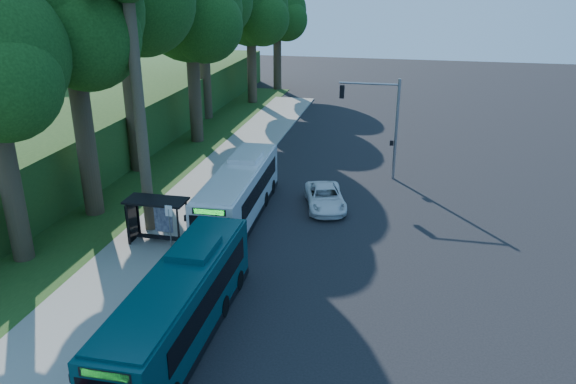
% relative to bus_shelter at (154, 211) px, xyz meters
% --- Properties ---
extents(ground, '(140.00, 140.00, 0.00)m').
position_rel_bus_shelter_xyz_m(ground, '(7.26, 2.86, -1.81)').
color(ground, black).
rests_on(ground, ground).
extents(sidewalk, '(4.50, 70.00, 0.12)m').
position_rel_bus_shelter_xyz_m(sidewalk, '(-0.04, 2.86, -1.75)').
color(sidewalk, gray).
rests_on(sidewalk, ground).
extents(red_curb, '(0.25, 30.00, 0.13)m').
position_rel_bus_shelter_xyz_m(red_curb, '(2.26, -1.14, -1.74)').
color(red_curb, maroon).
rests_on(red_curb, ground).
extents(grass_verge, '(8.00, 70.00, 0.06)m').
position_rel_bus_shelter_xyz_m(grass_verge, '(-5.74, 7.86, -1.78)').
color(grass_verge, '#234719').
rests_on(grass_verge, ground).
extents(bus_shelter, '(3.20, 1.51, 2.55)m').
position_rel_bus_shelter_xyz_m(bus_shelter, '(0.00, 0.00, 0.00)').
color(bus_shelter, black).
rests_on(bus_shelter, ground).
extents(stop_sign_pole, '(0.35, 0.06, 3.17)m').
position_rel_bus_shelter_xyz_m(stop_sign_pole, '(1.86, -2.14, 0.28)').
color(stop_sign_pole, gray).
rests_on(stop_sign_pole, ground).
extents(traffic_signal_pole, '(4.10, 0.30, 7.00)m').
position_rel_bus_shelter_xyz_m(traffic_signal_pole, '(11.04, 12.86, 2.62)').
color(traffic_signal_pole, gray).
rests_on(traffic_signal_pole, ground).
extents(hillside_backdrop, '(24.00, 60.00, 8.80)m').
position_rel_bus_shelter_xyz_m(hillside_backdrop, '(-19.04, 17.96, 0.63)').
color(hillside_backdrop, '#234719').
rests_on(hillside_backdrop, ground).
extents(tree_0, '(8.40, 8.00, 15.70)m').
position_rel_bus_shelter_xyz_m(tree_0, '(-5.14, 2.84, 9.40)').
color(tree_0, '#382B1E').
rests_on(tree_0, ground).
extents(tree_2, '(8.82, 8.40, 15.12)m').
position_rel_bus_shelter_xyz_m(tree_2, '(-4.64, 18.84, 8.67)').
color(tree_2, '#382B1E').
rests_on(tree_2, ground).
extents(tree_4, '(8.40, 8.00, 14.14)m').
position_rel_bus_shelter_xyz_m(tree_4, '(-4.14, 34.84, 7.92)').
color(tree_4, '#382B1E').
rests_on(tree_4, ground).
extents(tree_5, '(7.35, 7.00, 12.86)m').
position_rel_bus_shelter_xyz_m(tree_5, '(-3.16, 42.84, 7.16)').
color(tree_5, '#382B1E').
rests_on(tree_5, ground).
extents(white_bus, '(2.75, 11.22, 3.32)m').
position_rel_bus_shelter_xyz_m(white_bus, '(3.45, 4.17, -0.18)').
color(white_bus, silver).
rests_on(white_bus, ground).
extents(teal_bus, '(2.40, 11.00, 3.28)m').
position_rel_bus_shelter_xyz_m(teal_bus, '(4.65, -7.72, -0.21)').
color(teal_bus, '#0A343B').
rests_on(teal_bus, ground).
extents(pickup, '(3.39, 5.20, 1.33)m').
position_rel_bus_shelter_xyz_m(pickup, '(8.15, 6.66, -1.14)').
color(pickup, white).
rests_on(pickup, ground).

